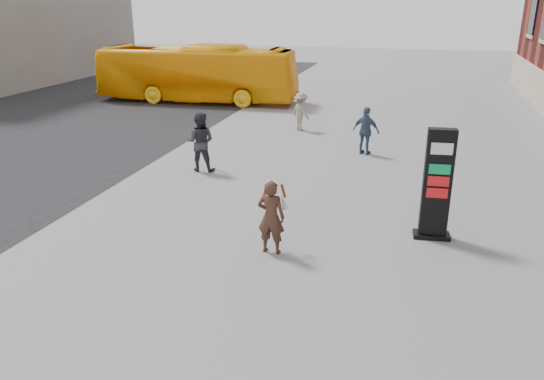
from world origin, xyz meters
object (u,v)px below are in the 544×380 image
(bus, at_px, (197,74))
(pedestrian_c, at_px, (366,131))
(info_pylon, at_px, (437,185))
(pedestrian_b, at_px, (301,112))
(woman, at_px, (271,216))
(pedestrian_a, at_px, (200,142))

(bus, xyz_separation_m, pedestrian_c, (9.78, -7.86, -0.64))
(info_pylon, height_order, pedestrian_b, info_pylon)
(woman, distance_m, pedestrian_c, 8.45)
(bus, height_order, pedestrian_b, bus)
(bus, bearing_deg, pedestrian_a, -159.22)
(info_pylon, distance_m, woman, 3.87)
(bus, height_order, pedestrian_a, bus)
(info_pylon, distance_m, pedestrian_c, 7.03)
(woman, height_order, pedestrian_c, pedestrian_c)
(info_pylon, relative_size, woman, 1.56)
(pedestrian_a, bearing_deg, bus, -73.12)
(woman, bearing_deg, pedestrian_a, -51.69)
(woman, relative_size, pedestrian_c, 0.99)
(bus, distance_m, pedestrian_c, 12.56)
(info_pylon, bearing_deg, pedestrian_c, 103.61)
(woman, distance_m, pedestrian_b, 11.46)
(bus, relative_size, pedestrian_c, 6.28)
(bus, xyz_separation_m, pedestrian_a, (4.86, -11.19, -0.53))
(pedestrian_a, bearing_deg, pedestrian_c, -152.46)
(pedestrian_a, bearing_deg, pedestrian_b, -113.49)
(bus, distance_m, pedestrian_a, 12.21)
(bus, xyz_separation_m, pedestrian_b, (6.77, -4.92, -0.69))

